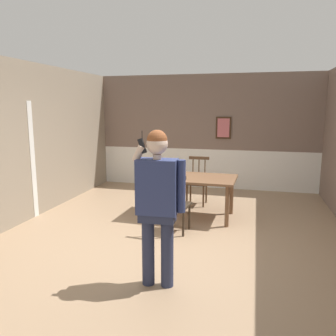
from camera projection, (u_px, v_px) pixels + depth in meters
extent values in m
plane|color=#9E7F60|center=(171.00, 238.00, 5.21)|extent=(7.82, 7.82, 0.00)
cube|color=#756056|center=(206.00, 112.00, 8.27)|extent=(5.48, 0.12, 1.81)
cube|color=white|center=(205.00, 168.00, 8.52)|extent=(5.48, 0.14, 0.96)
cube|color=white|center=(206.00, 149.00, 8.41)|extent=(5.48, 0.05, 0.06)
cube|color=#382314|center=(223.00, 128.00, 8.15)|extent=(0.37, 0.03, 0.53)
cube|color=#C7646B|center=(223.00, 128.00, 8.14)|extent=(0.29, 0.01, 0.45)
cube|color=gray|center=(12.00, 144.00, 5.64)|extent=(0.12, 7.11, 2.78)
cube|color=white|center=(32.00, 160.00, 6.09)|extent=(0.06, 0.12, 2.10)
cube|color=brown|center=(188.00, 178.00, 6.14)|extent=(1.74, 0.99, 0.04)
cylinder|color=brown|center=(142.00, 200.00, 6.07)|extent=(0.07, 0.07, 0.71)
cylinder|color=brown|center=(227.00, 206.00, 5.65)|extent=(0.07, 0.07, 0.71)
cylinder|color=brown|center=(155.00, 190.00, 6.77)|extent=(0.07, 0.07, 0.71)
cylinder|color=brown|center=(232.00, 196.00, 6.35)|extent=(0.07, 0.07, 0.71)
cube|color=#513823|center=(197.00, 183.00, 6.97)|extent=(0.44, 0.44, 0.03)
cube|color=#513823|center=(199.00, 158.00, 7.06)|extent=(0.43, 0.05, 0.06)
cylinder|color=#513823|center=(205.00, 169.00, 7.07)|extent=(0.02, 0.02, 0.51)
cylinder|color=#513823|center=(199.00, 169.00, 7.10)|extent=(0.02, 0.02, 0.51)
cylinder|color=#513823|center=(193.00, 168.00, 7.14)|extent=(0.02, 0.02, 0.51)
cylinder|color=#513823|center=(203.00, 197.00, 6.80)|extent=(0.04, 0.04, 0.43)
cylinder|color=#513823|center=(187.00, 195.00, 6.90)|extent=(0.04, 0.04, 0.43)
cylinder|color=#513823|center=(206.00, 193.00, 7.12)|extent=(0.04, 0.04, 0.43)
cylinder|color=#513823|center=(190.00, 191.00, 7.22)|extent=(0.04, 0.04, 0.43)
cube|color=#2D2319|center=(177.00, 205.00, 5.42)|extent=(0.45, 0.45, 0.03)
cube|color=#2D2319|center=(173.00, 177.00, 5.16)|extent=(0.42, 0.08, 0.06)
cylinder|color=#2D2319|center=(165.00, 190.00, 5.24)|extent=(0.02, 0.02, 0.51)
cylinder|color=#2D2319|center=(173.00, 191.00, 5.20)|extent=(0.02, 0.02, 0.51)
cylinder|color=#2D2319|center=(180.00, 192.00, 5.16)|extent=(0.02, 0.02, 0.51)
cylinder|color=#2D2319|center=(170.00, 214.00, 5.67)|extent=(0.04, 0.04, 0.43)
cylinder|color=#2D2319|center=(189.00, 217.00, 5.55)|extent=(0.04, 0.04, 0.43)
cylinder|color=#2D2319|center=(163.00, 221.00, 5.36)|extent=(0.04, 0.04, 0.43)
cylinder|color=#2D2319|center=(183.00, 223.00, 5.25)|extent=(0.04, 0.04, 0.43)
cylinder|color=#282E49|center=(167.00, 250.00, 3.75)|extent=(0.14, 0.14, 0.84)
cylinder|color=#282E49|center=(148.00, 249.00, 3.79)|extent=(0.14, 0.14, 0.84)
cube|color=#282E49|center=(157.00, 216.00, 3.70)|extent=(0.40, 0.24, 0.12)
cube|color=navy|center=(157.00, 187.00, 3.65)|extent=(0.45, 0.26, 0.60)
cylinder|color=navy|center=(181.00, 186.00, 3.59)|extent=(0.09, 0.09, 0.57)
cylinder|color=beige|center=(139.00, 153.00, 3.61)|extent=(0.18, 0.12, 0.20)
cylinder|color=beige|center=(157.00, 157.00, 3.59)|extent=(0.09, 0.09, 0.05)
sphere|color=beige|center=(157.00, 144.00, 3.56)|extent=(0.23, 0.23, 0.23)
sphere|color=brown|center=(157.00, 140.00, 3.56)|extent=(0.22, 0.22, 0.22)
cube|color=black|center=(142.00, 146.00, 3.57)|extent=(0.10, 0.04, 0.17)
cylinder|color=black|center=(142.00, 135.00, 3.55)|extent=(0.01, 0.01, 0.08)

